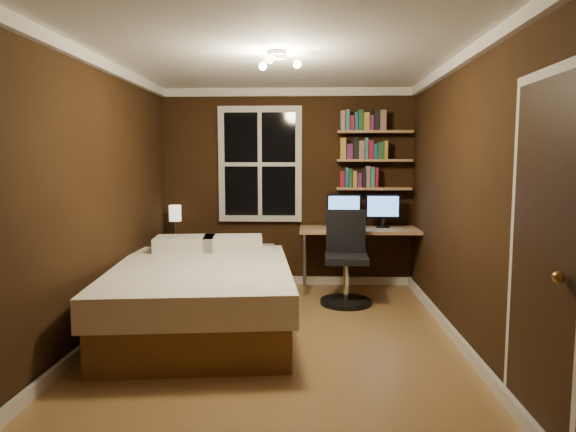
{
  "coord_description": "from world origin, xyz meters",
  "views": [
    {
      "loc": [
        0.28,
        -4.47,
        1.59
      ],
      "look_at": [
        0.07,
        0.45,
        1.06
      ],
      "focal_mm": 32.0,
      "sensor_mm": 36.0,
      "label": 1
    }
  ],
  "objects_px": {
    "nightstand": "(176,263)",
    "desk_lamp": "(432,212)",
    "radiator": "(260,265)",
    "monitor_left": "(344,211)",
    "office_chair": "(346,268)",
    "monitor_right": "(383,211)",
    "bedside_lamp": "(175,222)",
    "desk": "(367,233)",
    "bed": "(202,295)"
  },
  "relations": [
    {
      "from": "nightstand",
      "to": "desk_lamp",
      "type": "bearing_deg",
      "value": -21.99
    },
    {
      "from": "radiator",
      "to": "desk_lamp",
      "type": "height_order",
      "value": "desk_lamp"
    },
    {
      "from": "radiator",
      "to": "desk_lamp",
      "type": "distance_m",
      "value": 2.24
    },
    {
      "from": "monitor_left",
      "to": "office_chair",
      "type": "bearing_deg",
      "value": -91.05
    },
    {
      "from": "monitor_left",
      "to": "desk_lamp",
      "type": "bearing_deg",
      "value": -12.96
    },
    {
      "from": "monitor_right",
      "to": "desk_lamp",
      "type": "relative_size",
      "value": 0.97
    },
    {
      "from": "monitor_left",
      "to": "office_chair",
      "type": "height_order",
      "value": "monitor_left"
    },
    {
      "from": "monitor_right",
      "to": "office_chair",
      "type": "height_order",
      "value": "monitor_right"
    },
    {
      "from": "nightstand",
      "to": "monitor_left",
      "type": "relative_size",
      "value": 1.43
    },
    {
      "from": "bedside_lamp",
      "to": "desk_lamp",
      "type": "xyz_separation_m",
      "value": [
        3.13,
        -0.23,
        0.17
      ]
    },
    {
      "from": "monitor_left",
      "to": "desk_lamp",
      "type": "relative_size",
      "value": 0.97
    },
    {
      "from": "radiator",
      "to": "monitor_right",
      "type": "bearing_deg",
      "value": -5.31
    },
    {
      "from": "bedside_lamp",
      "to": "desk",
      "type": "xyz_separation_m",
      "value": [
        2.38,
        -0.08,
        -0.11
      ]
    },
    {
      "from": "bedside_lamp",
      "to": "desk_lamp",
      "type": "relative_size",
      "value": 0.99
    },
    {
      "from": "office_chair",
      "to": "desk_lamp",
      "type": "bearing_deg",
      "value": 23.3
    },
    {
      "from": "nightstand",
      "to": "monitor_right",
      "type": "distance_m",
      "value": 2.67
    },
    {
      "from": "office_chair",
      "to": "bed",
      "type": "bearing_deg",
      "value": -144.87
    },
    {
      "from": "bed",
      "to": "radiator",
      "type": "relative_size",
      "value": 4.57
    },
    {
      "from": "desk",
      "to": "desk_lamp",
      "type": "height_order",
      "value": "desk_lamp"
    },
    {
      "from": "desk_lamp",
      "to": "bed",
      "type": "bearing_deg",
      "value": -150.8
    },
    {
      "from": "radiator",
      "to": "desk",
      "type": "height_order",
      "value": "desk"
    },
    {
      "from": "nightstand",
      "to": "desk_lamp",
      "type": "height_order",
      "value": "desk_lamp"
    },
    {
      "from": "bed",
      "to": "monitor_right",
      "type": "relative_size",
      "value": 5.7
    },
    {
      "from": "monitor_right",
      "to": "bed",
      "type": "bearing_deg",
      "value": -139.89
    },
    {
      "from": "desk_lamp",
      "to": "office_chair",
      "type": "height_order",
      "value": "desk_lamp"
    },
    {
      "from": "bedside_lamp",
      "to": "monitor_left",
      "type": "relative_size",
      "value": 1.02
    },
    {
      "from": "radiator",
      "to": "monitor_left",
      "type": "relative_size",
      "value": 1.25
    },
    {
      "from": "monitor_right",
      "to": "desk_lamp",
      "type": "height_order",
      "value": "desk_lamp"
    },
    {
      "from": "radiator",
      "to": "desk",
      "type": "bearing_deg",
      "value": -9.56
    },
    {
      "from": "nightstand",
      "to": "desk",
      "type": "xyz_separation_m",
      "value": [
        2.38,
        -0.08,
        0.41
      ]
    },
    {
      "from": "bed",
      "to": "nightstand",
      "type": "xyz_separation_m",
      "value": [
        -0.67,
        1.61,
        -0.02
      ]
    },
    {
      "from": "desk",
      "to": "monitor_right",
      "type": "height_order",
      "value": "monitor_right"
    },
    {
      "from": "desk",
      "to": "office_chair",
      "type": "distance_m",
      "value": 0.72
    },
    {
      "from": "monitor_left",
      "to": "desk_lamp",
      "type": "xyz_separation_m",
      "value": [
        1.03,
        -0.24,
        0.01
      ]
    },
    {
      "from": "bed",
      "to": "nightstand",
      "type": "height_order",
      "value": "bed"
    },
    {
      "from": "nightstand",
      "to": "office_chair",
      "type": "bearing_deg",
      "value": -35.05
    },
    {
      "from": "nightstand",
      "to": "monitor_left",
      "type": "height_order",
      "value": "monitor_left"
    },
    {
      "from": "desk",
      "to": "radiator",
      "type": "bearing_deg",
      "value": 170.44
    },
    {
      "from": "nightstand",
      "to": "desk_lamp",
      "type": "xyz_separation_m",
      "value": [
        3.13,
        -0.23,
        0.69
      ]
    },
    {
      "from": "desk_lamp",
      "to": "radiator",
      "type": "bearing_deg",
      "value": 169.68
    },
    {
      "from": "bedside_lamp",
      "to": "monitor_left",
      "type": "xyz_separation_m",
      "value": [
        2.11,
        0.01,
        0.16
      ]
    },
    {
      "from": "bed",
      "to": "office_chair",
      "type": "bearing_deg",
      "value": 27.43
    },
    {
      "from": "bed",
      "to": "monitor_right",
      "type": "distance_m",
      "value": 2.59
    },
    {
      "from": "monitor_left",
      "to": "bedside_lamp",
      "type": "bearing_deg",
      "value": -179.85
    },
    {
      "from": "bedside_lamp",
      "to": "desk_lamp",
      "type": "height_order",
      "value": "desk_lamp"
    },
    {
      "from": "bedside_lamp",
      "to": "desk_lamp",
      "type": "bearing_deg",
      "value": -4.21
    },
    {
      "from": "desk",
      "to": "monitor_left",
      "type": "height_order",
      "value": "monitor_left"
    },
    {
      "from": "bed",
      "to": "desk_lamp",
      "type": "relative_size",
      "value": 5.52
    },
    {
      "from": "nightstand",
      "to": "monitor_right",
      "type": "height_order",
      "value": "monitor_right"
    },
    {
      "from": "monitor_right",
      "to": "monitor_left",
      "type": "bearing_deg",
      "value": 180.0
    }
  ]
}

